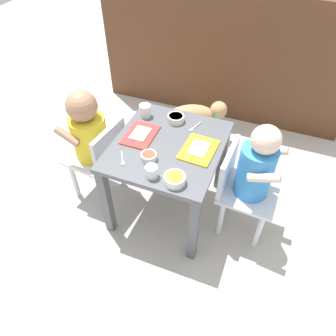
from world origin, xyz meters
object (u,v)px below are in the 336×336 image
(food_tray_left, at_px, (140,135))
(veggie_bowl_near, at_px, (149,156))
(seated_child_right, at_px, (253,171))
(water_cup_right, at_px, (152,172))
(veggie_bowl_far, at_px, (176,118))
(spoon_by_right_tray, at_px, (123,160))
(food_tray_right, at_px, (199,149))
(spoon_by_left_tray, at_px, (194,127))
(cereal_bowl_left_side, at_px, (175,179))
(water_cup_left, at_px, (145,111))
(dog, at_px, (194,117))
(seated_child_left, at_px, (90,135))
(dining_table, at_px, (168,157))

(food_tray_left, relative_size, veggie_bowl_near, 2.68)
(veggie_bowl_near, bearing_deg, seated_child_right, 17.97)
(water_cup_right, xyz_separation_m, veggie_bowl_near, (-0.06, 0.10, -0.01))
(veggie_bowl_far, bearing_deg, spoon_by_right_tray, -108.34)
(veggie_bowl_far, bearing_deg, water_cup_right, -84.15)
(seated_child_right, relative_size, spoon_by_right_tray, 7.65)
(food_tray_left, xyz_separation_m, food_tray_right, (0.31, -0.00, 0.00))
(seated_child_right, bearing_deg, spoon_by_right_tray, -160.80)
(seated_child_right, height_order, spoon_by_left_tray, seated_child_right)
(cereal_bowl_left_side, distance_m, spoon_by_left_tray, 0.41)
(veggie_bowl_far, distance_m, cereal_bowl_left_side, 0.45)
(seated_child_right, height_order, cereal_bowl_left_side, seated_child_right)
(food_tray_right, height_order, spoon_by_left_tray, food_tray_right)
(seated_child_right, height_order, food_tray_right, seated_child_right)
(water_cup_left, distance_m, spoon_by_left_tray, 0.28)
(dog, bearing_deg, seated_child_left, -118.12)
(food_tray_left, xyz_separation_m, water_cup_left, (-0.05, 0.17, 0.02))
(water_cup_right, bearing_deg, spoon_by_right_tray, 165.08)
(seated_child_right, relative_size, food_tray_right, 3.26)
(seated_child_right, xyz_separation_m, cereal_bowl_left_side, (-0.30, -0.25, 0.07))
(seated_child_left, distance_m, veggie_bowl_far, 0.46)
(water_cup_left, bearing_deg, seated_child_right, -14.43)
(veggie_bowl_far, bearing_deg, dining_table, -81.02)
(water_cup_right, distance_m, spoon_by_right_tray, 0.18)
(spoon_by_left_tray, bearing_deg, food_tray_right, -65.17)
(seated_child_right, bearing_deg, water_cup_right, -149.10)
(veggie_bowl_near, bearing_deg, cereal_bowl_left_side, -30.03)
(veggie_bowl_near, distance_m, spoon_by_right_tray, 0.12)
(seated_child_left, xyz_separation_m, seated_child_right, (0.85, 0.05, -0.01))
(dog, relative_size, food_tray_right, 2.02)
(dining_table, height_order, veggie_bowl_near, veggie_bowl_near)
(food_tray_left, relative_size, cereal_bowl_left_side, 2.13)
(spoon_by_left_tray, bearing_deg, seated_child_right, -24.42)
(seated_child_left, bearing_deg, cereal_bowl_left_side, -19.33)
(food_tray_right, bearing_deg, food_tray_left, 180.00)
(water_cup_left, bearing_deg, spoon_by_left_tray, -0.98)
(dining_table, height_order, food_tray_right, food_tray_right)
(seated_child_left, bearing_deg, food_tray_right, 4.83)
(water_cup_right, bearing_deg, veggie_bowl_far, 95.85)
(seated_child_right, height_order, dog, seated_child_right)
(food_tray_left, bearing_deg, food_tray_right, -0.00)
(food_tray_right, xyz_separation_m, spoon_by_right_tray, (-0.31, -0.20, -0.00))
(dining_table, xyz_separation_m, seated_child_right, (0.43, 0.02, 0.04))
(veggie_bowl_near, xyz_separation_m, spoon_by_right_tray, (-0.11, -0.05, -0.01))
(seated_child_left, xyz_separation_m, dog, (0.37, 0.69, -0.25))
(seated_child_left, relative_size, dog, 1.60)
(dog, height_order, veggie_bowl_near, veggie_bowl_near)
(dog, relative_size, water_cup_right, 7.55)
(dining_table, height_order, water_cup_right, water_cup_right)
(food_tray_right, relative_size, spoon_by_right_tray, 2.35)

